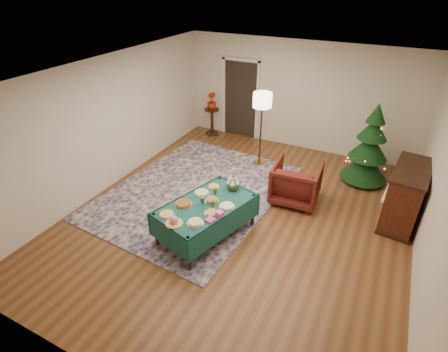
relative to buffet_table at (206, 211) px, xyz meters
The scene contains 25 objects.
room_shell 1.17m from the buffet_table, 68.19° to the left, with size 7.00×7.00×7.00m.
doorway 4.49m from the buffet_table, 106.84° to the left, with size 1.08×0.04×2.16m.
rug 1.52m from the buffet_table, 128.40° to the left, with size 3.20×4.20×0.02m, color #1A1652.
buffet_table is the anchor object (origin of this frame).
platter_0 0.70m from the buffet_table, 126.53° to the right, with size 0.27×0.27×0.04m.
platter_1 0.73m from the buffet_table, 105.31° to the right, with size 0.28×0.28×0.14m.
platter_2 0.57m from the buffet_table, 78.32° to the right, with size 0.26×0.26×0.05m.
platter_3 0.41m from the buffet_table, 152.13° to the right, with size 0.31×0.31×0.05m.
platter_4 0.32m from the buffet_table, 40.35° to the right, with size 0.24×0.24×0.04m.
platter_5 0.36m from the buffet_table, 131.76° to the left, with size 0.28×0.28×0.05m.
platter_6 0.21m from the buffet_table, 61.33° to the left, with size 0.24×0.24×0.06m.
platter_7 0.39m from the buffet_table, 15.08° to the left, with size 0.26×0.26×0.04m.
platter_8 0.56m from the buffet_table, 103.52° to the left, with size 0.23×0.23×0.04m.
goblet_0 0.37m from the buffet_table, 85.11° to the left, with size 0.07×0.07×0.16m.
goblet_1 0.28m from the buffet_table, 16.60° to the right, with size 0.07×0.07×0.16m.
goblet_2 0.22m from the buffet_table, 134.21° to the right, with size 0.07×0.07×0.16m.
napkin_stack 0.48m from the buffet_table, 52.05° to the right, with size 0.13×0.13×0.04m, color #DC3D7C.
gift_box 0.44m from the buffet_table, 27.51° to the right, with size 0.11×0.11×0.09m, color #F945C9.
centerpiece 0.71m from the buffet_table, 71.16° to the left, with size 0.24×0.24×0.27m.
armchair 2.07m from the buffet_table, 58.62° to the left, with size 0.90×0.84×0.92m, color #4F1611.
floor_lamp 3.07m from the buffet_table, 93.08° to the left, with size 0.43×0.43×1.76m.
side_table 4.47m from the buffet_table, 117.01° to the left, with size 0.42×0.42×0.75m.
potted_plant 4.48m from the buffet_table, 117.01° to the left, with size 0.26×0.46×0.26m, color #A6220B.
christmas_tree 3.90m from the buffet_table, 55.34° to the left, with size 1.24×1.24×1.79m.
piano 3.61m from the buffet_table, 33.24° to the left, with size 0.74×1.35×1.12m.
Camera 1 is at (2.13, -4.96, 4.09)m, focal length 28.00 mm.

